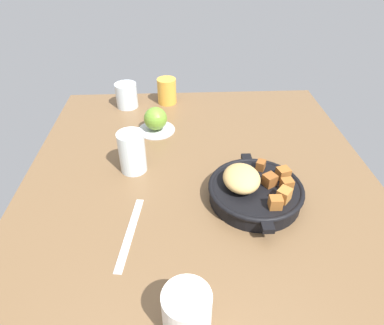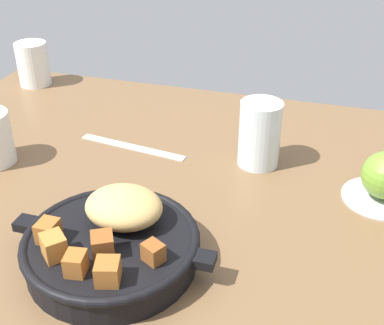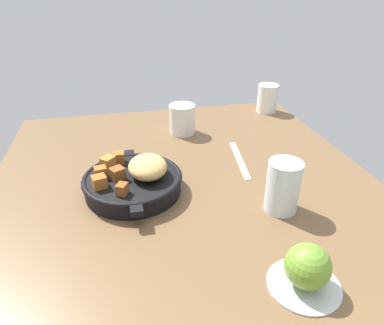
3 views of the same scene
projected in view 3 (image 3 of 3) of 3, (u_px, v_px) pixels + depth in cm
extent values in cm
cube|color=brown|center=(191.00, 200.00, 74.51)|extent=(107.56, 87.48, 2.40)
cylinder|color=black|center=(133.00, 184.00, 74.44)|extent=(20.58, 20.58, 3.84)
torus|color=black|center=(132.00, 178.00, 73.66)|extent=(21.37, 21.37, 1.20)
cube|color=black|center=(137.00, 210.00, 63.96)|extent=(2.64, 2.40, 1.20)
cube|color=black|center=(129.00, 154.00, 83.63)|extent=(2.64, 2.40, 1.20)
ellipsoid|color=tan|center=(148.00, 167.00, 72.75)|extent=(9.65, 8.18, 4.36)
cube|color=#935623|center=(99.00, 182.00, 69.21)|extent=(3.20, 3.32, 2.54)
cube|color=brown|center=(117.00, 174.00, 71.87)|extent=(3.46, 3.54, 2.68)
cube|color=#A86B2D|center=(108.00, 163.00, 75.81)|extent=(3.72, 3.69, 2.83)
cube|color=brown|center=(122.00, 189.00, 67.15)|extent=(2.89, 2.74, 2.26)
cube|color=#935623|center=(101.00, 172.00, 72.56)|extent=(2.50, 2.77, 2.46)
cube|color=#935623|center=(119.00, 158.00, 78.12)|extent=(2.30, 2.64, 2.60)
cylinder|color=#B7BABF|center=(304.00, 284.00, 52.55)|extent=(11.24, 11.24, 0.60)
sphere|color=olive|center=(308.00, 266.00, 50.73)|extent=(6.91, 6.91, 6.91)
cube|color=silver|center=(239.00, 159.00, 88.02)|extent=(19.73, 4.22, 0.36)
cylinder|color=silver|center=(283.00, 186.00, 67.30)|extent=(6.65, 6.65, 10.69)
cylinder|color=silver|center=(182.00, 119.00, 101.03)|extent=(7.53, 7.53, 8.61)
cylinder|color=white|center=(267.00, 98.00, 116.71)|extent=(6.71, 6.71, 9.30)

